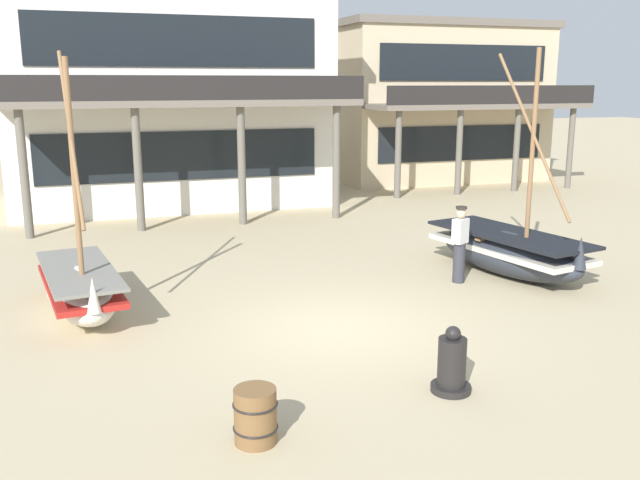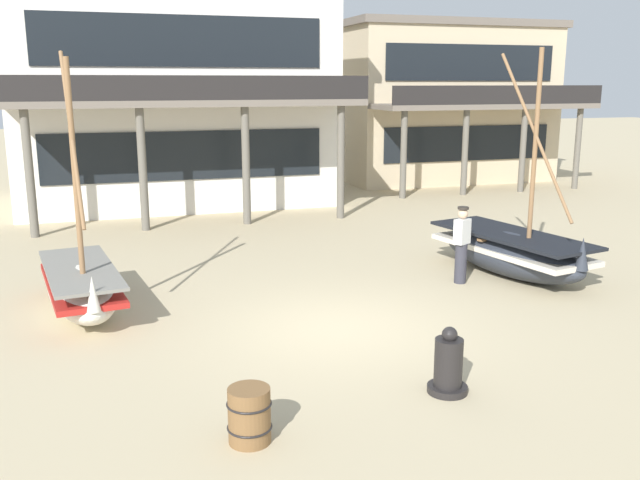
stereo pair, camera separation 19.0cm
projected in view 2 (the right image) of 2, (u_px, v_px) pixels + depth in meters
name	position (u px, v px, depth m)	size (l,w,h in m)	color
ground_plane	(337.00, 328.00, 12.32)	(120.00, 120.00, 0.00)	tan
fishing_boat_near_left	(81.00, 286.00, 13.09)	(1.67, 3.69, 4.84)	silver
fishing_boat_centre_large	(511.00, 251.00, 15.61)	(2.23, 4.28, 4.99)	#2D333D
fisherman_by_hull	(462.00, 246.00, 14.93)	(0.42, 0.36, 1.68)	#33333D
capstan_winch	(448.00, 366.00, 9.70)	(0.57, 0.57, 0.98)	black
wooden_barrel	(249.00, 415.00, 8.36)	(0.56, 0.56, 0.70)	brown
harbor_building_main	(174.00, 98.00, 24.83)	(11.14, 8.81, 7.45)	white
harbor_building_annex	(440.00, 102.00, 30.83)	(9.38, 7.90, 6.82)	beige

